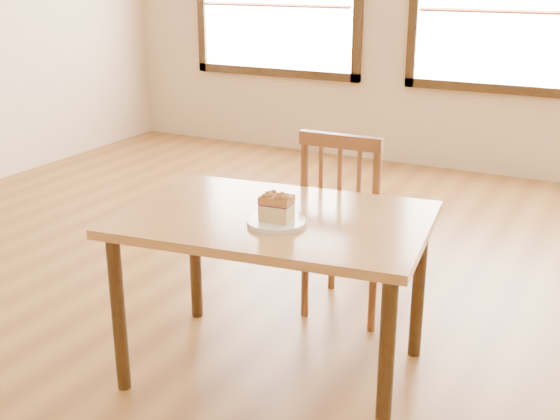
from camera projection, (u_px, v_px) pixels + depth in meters
name	position (u px, v px, depth m)	size (l,w,h in m)	color
ground	(234.00, 400.00, 2.97)	(8.00, 8.00, 0.00)	brown
cafe_table_main	(275.00, 235.00, 2.98)	(1.38, 1.01, 0.75)	#A77041
cafe_chair_main	(350.00, 222.00, 3.57)	(0.46, 0.46, 1.01)	brown
plate	(277.00, 222.00, 2.83)	(0.24, 0.24, 0.02)	white
cake_slice	(277.00, 207.00, 2.81)	(0.14, 0.11, 0.12)	#CFB975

